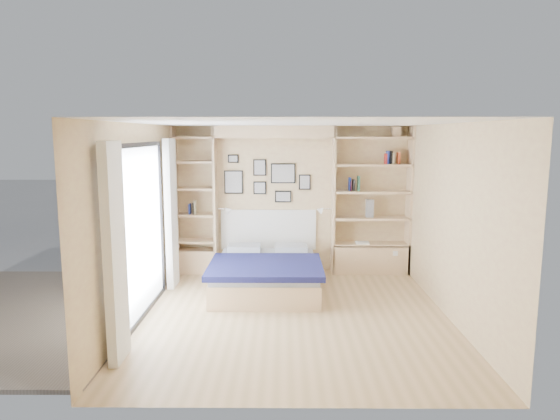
{
  "coord_description": "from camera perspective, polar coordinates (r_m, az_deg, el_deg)",
  "views": [
    {
      "loc": [
        -0.15,
        -6.28,
        2.37
      ],
      "look_at": [
        -0.19,
        0.9,
        1.27
      ],
      "focal_mm": 32.0,
      "sensor_mm": 36.0,
      "label": 1
    }
  ],
  "objects": [
    {
      "name": "bed",
      "position": [
        7.67,
        -1.57,
        -7.18
      ],
      "size": [
        1.64,
        2.17,
        1.07
      ],
      "color": "tan",
      "rests_on": "ground"
    },
    {
      "name": "reading_lamps",
      "position": [
        8.38,
        -0.67,
        0.01
      ],
      "size": [
        1.92,
        0.12,
        0.15
      ],
      "color": "silver",
      "rests_on": "ground"
    },
    {
      "name": "deck",
      "position": [
        7.55,
        -27.36,
        -10.58
      ],
      "size": [
        3.2,
        4.0,
        0.05
      ],
      "primitive_type": "cube",
      "color": "#6F6052",
      "rests_on": "ground"
    },
    {
      "name": "room_shell",
      "position": [
        7.92,
        -1.35,
        -0.69
      ],
      "size": [
        4.5,
        4.5,
        4.5
      ],
      "color": "#D3BB81",
      "rests_on": "ground"
    },
    {
      "name": "photo_gallery",
      "position": [
        8.55,
        -1.67,
        3.57
      ],
      "size": [
        1.48,
        0.02,
        0.82
      ],
      "color": "black",
      "rests_on": "ground"
    },
    {
      "name": "shelf_decor",
      "position": [
        8.47,
        8.71,
        3.99
      ],
      "size": [
        3.56,
        0.23,
        2.03
      ],
      "color": "#B01539",
      "rests_on": "ground"
    },
    {
      "name": "deck_chair",
      "position": [
        8.26,
        -19.77,
        -5.99
      ],
      "size": [
        0.46,
        0.74,
        0.73
      ],
      "rotation": [
        0.0,
        0.0,
        -0.04
      ],
      "color": "tan",
      "rests_on": "ground"
    },
    {
      "name": "ground",
      "position": [
        6.72,
        1.64,
        -11.94
      ],
      "size": [
        4.5,
        4.5,
        0.0
      ],
      "primitive_type": "plane",
      "color": "tan",
      "rests_on": "ground"
    }
  ]
}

